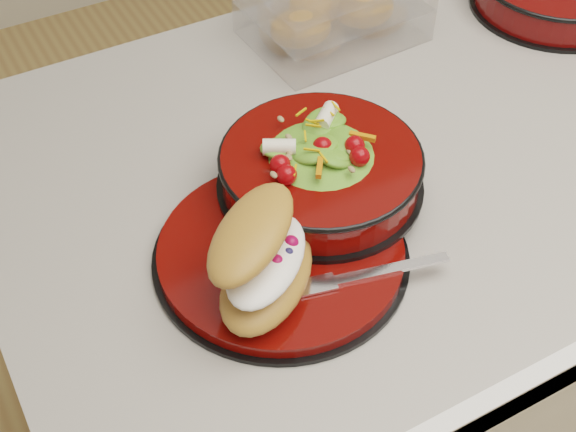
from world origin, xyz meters
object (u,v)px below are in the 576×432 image
croissant (264,258)px  fork (369,274)px  island_counter (415,320)px  dinner_plate (282,253)px  salad_bowl (321,163)px  pastry_box (333,9)px

croissant → fork: croissant is taller
croissant → island_counter: bearing=-19.1°
dinner_plate → croissant: (-0.04, -0.04, 0.05)m
island_counter → fork: 0.57m
island_counter → dinner_plate: bearing=-161.1°
fork → salad_bowl: bearing=3.9°
dinner_plate → pastry_box: pastry_box is taller
salad_bowl → croissant: (-0.13, -0.10, 0.01)m
fork → pastry_box: pastry_box is taller
salad_bowl → pastry_box: size_ratio=0.98×
salad_bowl → pastry_box: 0.35m
dinner_plate → croissant: 0.08m
island_counter → fork: size_ratio=7.48×
salad_bowl → croissant: salad_bowl is taller
croissant → pastry_box: bearing=9.4°
island_counter → croissant: bearing=-157.5°
salad_bowl → fork: 0.15m
dinner_plate → croissant: size_ratio=1.61×
island_counter → croissant: 0.64m
croissant → dinner_plate: bearing=1.7°
salad_bowl → dinner_plate: bearing=-143.7°
dinner_plate → croissant: bearing=-136.7°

